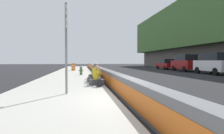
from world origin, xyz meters
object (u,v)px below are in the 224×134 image
Objects in this scene: backpack at (99,83)px; parked_car_third at (214,63)px; fire_hydrant at (81,70)px; seated_person_foreground at (97,79)px; parked_car_fourth at (185,63)px; seated_person_middle at (96,76)px; seated_person_far at (94,74)px; parked_car_midline at (166,64)px; seated_person_rear at (96,75)px; construction_barrel at (73,67)px; route_sign_post at (66,42)px.

parked_car_third is (8.98, -12.98, 0.85)m from backpack.
seated_person_foreground is at bearing -173.51° from fire_hydrant.
parked_car_fourth reaches higher than backpack.
seated_person_far is (2.58, -0.09, -0.00)m from seated_person_middle.
parked_car_midline is (18.77, -13.05, 0.37)m from seated_person_middle.
parked_car_third is 1.00× the size of parked_car_fourth.
seated_person_foreground is at bearing 178.32° from seated_person_far.
construction_barrel is (13.51, 2.02, 0.11)m from seated_person_rear.
backpack is 15.81m from parked_car_third.
construction_barrel is 0.20× the size of parked_car_fourth.
parked_car_third is at bearing -118.07° from construction_barrel.
route_sign_post is 3.57m from seated_person_foreground.
parked_car_fourth is at bearing -0.61° from parked_car_third.
route_sign_post reaches higher than seated_person_far.
parked_car_third is at bearing -55.32° from backpack.
fire_hydrant is at bearing -172.97° from construction_barrel.
seated_person_middle reaches higher than backpack.
parked_car_third is (5.54, -12.91, 0.68)m from seated_person_rear.
seated_person_middle is at bearing 0.47° from backpack.
parked_car_third is 12.03m from parked_car_midline.
seated_person_middle reaches higher than seated_person_far.
parked_car_midline reaches higher than construction_barrel.
fire_hydrant is 0.75× the size of seated_person_rear.
fire_hydrant is 8.60m from backpack.
construction_barrel reaches higher than fire_hydrant.
seated_person_foreground is 0.23× the size of parked_car_midline.
parked_car_midline is (22.91, -14.50, -1.35)m from route_sign_post.
parked_car_third is (-7.97, -14.94, 0.56)m from construction_barrel.
seated_person_far is 13.58m from parked_car_third.
seated_person_middle is at bearing -172.50° from construction_barrel.
route_sign_post is 5.82m from seated_person_rear.
seated_person_rear is 17.38m from parked_car_fourth.
construction_barrel is 0.21× the size of parked_car_midline.
route_sign_post is 3.15× the size of seated_person_middle.
seated_person_far reaches higher than backpack.
parked_car_fourth reaches higher than parked_car_midline.
parked_car_fourth reaches higher than seated_person_rear.
route_sign_post is at bearing 177.01° from fire_hydrant.
construction_barrel is 16.94m from parked_car_third.
route_sign_post is 3.18× the size of seated_person_far.
seated_person_middle reaches higher than fire_hydrant.
seated_person_middle is 1.01× the size of seated_person_far.
seated_person_rear is 0.26× the size of parked_car_midline.
seated_person_foreground is at bearing 147.00° from parked_car_midline.
parked_car_midline is at bearing -0.24° from parked_car_third.
parked_car_midline is (16.18, -12.96, 0.37)m from seated_person_far.
seated_person_far is at bearing 141.31° from parked_car_midline.
parked_car_midline is (4.06, -14.99, 0.24)m from construction_barrel.
parked_car_third is 1.07× the size of parked_car_midline.
seated_person_middle is at bearing 175.91° from seated_person_rear.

